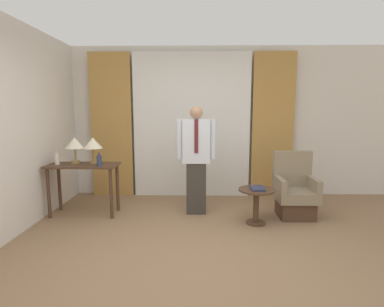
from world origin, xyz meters
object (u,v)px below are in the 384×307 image
at_px(table_lamp_right, 93,144).
at_px(armchair, 295,193).
at_px(desk, 83,174).
at_px(book, 257,188).
at_px(side_table, 256,200).
at_px(bottle_by_lamp, 99,161).
at_px(table_lamp_left, 75,144).
at_px(person, 196,156).
at_px(bottle_near_edge, 57,159).

xyz_separation_m(table_lamp_right, armchair, (3.01, -0.09, -0.72)).
height_order(desk, table_lamp_right, table_lamp_right).
bearing_deg(table_lamp_right, book, -10.21).
relative_size(desk, table_lamp_right, 2.62).
distance_m(table_lamp_right, side_table, 2.52).
bearing_deg(bottle_by_lamp, armchair, 2.58).
relative_size(table_lamp_left, table_lamp_right, 1.00).
height_order(desk, book, desk).
bearing_deg(desk, book, -7.99).
relative_size(desk, book, 4.11).
xyz_separation_m(table_lamp_left, book, (2.67, -0.43, -0.56)).
distance_m(table_lamp_left, book, 2.76).
relative_size(desk, person, 0.64).
relative_size(table_lamp_right, armchair, 0.41).
bearing_deg(book, table_lamp_right, 169.79).
relative_size(table_lamp_left, person, 0.24).
bearing_deg(person, table_lamp_left, -179.98).
distance_m(armchair, book, 0.73).
bearing_deg(table_lamp_right, bottle_by_lamp, -54.39).
bearing_deg(table_lamp_left, person, 0.02).
xyz_separation_m(person, book, (0.84, -0.43, -0.38)).
bearing_deg(bottle_near_edge, bottle_by_lamp, -9.26).
xyz_separation_m(bottle_near_edge, book, (2.89, -0.32, -0.34)).
bearing_deg(person, side_table, -26.31).
bearing_deg(side_table, bottle_by_lamp, 175.11).
height_order(bottle_near_edge, person, person).
bearing_deg(armchair, book, -151.46).
xyz_separation_m(table_lamp_left, person, (1.83, 0.00, -0.18)).
bearing_deg(side_table, bottle_near_edge, 174.10).
height_order(table_lamp_left, armchair, table_lamp_left).
bearing_deg(bottle_by_lamp, bottle_near_edge, 170.74).
bearing_deg(desk, bottle_by_lamp, -26.17).
xyz_separation_m(desk, table_lamp_right, (0.14, 0.08, 0.44)).
relative_size(armchair, book, 3.80).
distance_m(bottle_near_edge, book, 2.93).
bearing_deg(person, bottle_by_lamp, -170.96).
relative_size(table_lamp_right, side_table, 0.80).
xyz_separation_m(table_lamp_right, bottle_by_lamp, (0.16, -0.22, -0.22)).
relative_size(bottle_near_edge, armchair, 0.21).
bearing_deg(side_table, armchair, 26.83).
height_order(bottle_near_edge, bottle_by_lamp, same).
bearing_deg(table_lamp_left, table_lamp_right, 0.00).
relative_size(table_lamp_right, person, 0.24).
distance_m(desk, side_table, 2.56).
xyz_separation_m(armchair, book, (-0.62, -0.34, 0.16)).
bearing_deg(bottle_by_lamp, side_table, -4.89).
bearing_deg(bottle_by_lamp, table_lamp_left, 153.04).
bearing_deg(table_lamp_right, bottle_near_edge, -167.38).
distance_m(bottle_by_lamp, person, 1.41).
distance_m(table_lamp_left, bottle_near_edge, 0.33).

